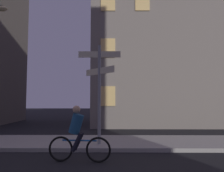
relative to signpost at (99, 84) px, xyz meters
The scene contains 3 objects.
sidewalk_kerb 2.37m from the signpost, 81.27° to the left, with size 40.00×2.51×0.14m, color #9E9991.
signpost is the anchor object (origin of this frame).
cyclist 2.41m from the signpost, 105.94° to the right, with size 1.82×0.36×1.61m.
Camera 1 is at (0.45, -1.48, 1.78)m, focal length 32.16 mm.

